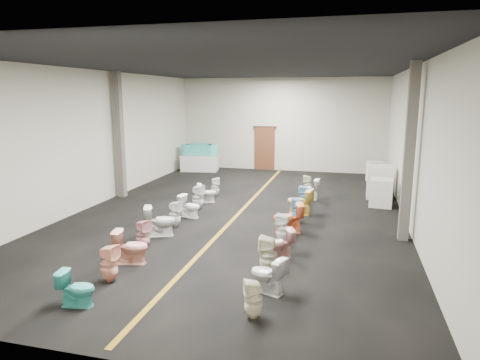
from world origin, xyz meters
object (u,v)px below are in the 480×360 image
(toilet_left_2, at_px, (131,247))
(toilet_right_9, at_px, (309,189))
(bathtub, at_px, (199,149))
(toilet_left_0, at_px, (77,288))
(toilet_right_2, at_px, (268,255))
(toilet_right_3, at_px, (279,243))
(appliance_crate_c, at_px, (377,182))
(toilet_left_7, at_px, (198,197))
(toilet_right_7, at_px, (300,202))
(toilet_left_9, at_px, (215,187))
(toilet_right_8, at_px, (304,196))
(toilet_right_6, at_px, (297,210))
(toilet_left_5, at_px, (175,214))
(appliance_crate_d, at_px, (375,172))
(toilet_right_0, at_px, (253,299))
(display_table, at_px, (200,163))
(toilet_left_8, at_px, (207,193))
(appliance_crate_a, at_px, (381,193))
(toilet_left_3, at_px, (143,234))
(toilet_right_4, at_px, (283,229))
(appliance_crate_b, at_px, (379,182))
(toilet_left_6, at_px, (190,206))
(toilet_right_10, at_px, (308,185))
(toilet_right_1, at_px, (268,275))
(toilet_left_4, at_px, (160,221))
(toilet_left_1, at_px, (109,263))
(toilet_right_5, at_px, (288,218))

(toilet_left_2, xyz_separation_m, toilet_right_9, (3.24, 6.92, 0.00))
(bathtub, bearing_deg, toilet_left_0, -83.41)
(toilet_right_2, height_order, toilet_right_3, toilet_right_2)
(appliance_crate_c, height_order, toilet_left_7, toilet_left_7)
(toilet_right_7, bearing_deg, toilet_right_3, 10.62)
(toilet_left_9, distance_m, toilet_right_8, 3.39)
(toilet_right_6, bearing_deg, toilet_left_5, -70.78)
(toilet_left_9, height_order, toilet_right_6, toilet_right_6)
(appliance_crate_d, height_order, toilet_left_0, appliance_crate_d)
(toilet_right_9, bearing_deg, toilet_right_0, 2.96)
(display_table, distance_m, toilet_left_8, 6.34)
(bathtub, distance_m, appliance_crate_c, 8.65)
(bathtub, relative_size, toilet_left_0, 2.81)
(appliance_crate_a, relative_size, toilet_right_0, 1.37)
(toilet_left_3, height_order, toilet_right_7, toilet_right_7)
(toilet_right_4, xyz_separation_m, toilet_right_9, (0.18, 4.75, 0.01))
(toilet_right_0, distance_m, toilet_right_8, 7.57)
(toilet_right_2, relative_size, toilet_right_6, 1.11)
(appliance_crate_b, relative_size, toilet_right_6, 1.61)
(display_table, relative_size, appliance_crate_a, 1.90)
(appliance_crate_a, bearing_deg, toilet_left_6, -153.59)
(appliance_crate_d, xyz_separation_m, toilet_left_0, (-5.64, -12.85, -0.11))
(toilet_right_10, bearing_deg, toilet_right_6, 1.66)
(toilet_left_6, distance_m, toilet_right_9, 4.57)
(toilet_right_1, bearing_deg, toilet_right_7, -157.92)
(toilet_left_5, relative_size, toilet_left_8, 1.12)
(toilet_left_4, bearing_deg, appliance_crate_c, -61.55)
(bathtub, distance_m, toilet_left_1, 12.78)
(toilet_left_0, height_order, toilet_left_3, toilet_left_3)
(appliance_crate_b, distance_m, toilet_right_1, 8.84)
(toilet_right_8, bearing_deg, appliance_crate_a, 107.51)
(toilet_left_3, distance_m, toilet_right_5, 3.87)
(toilet_left_5, relative_size, toilet_right_5, 0.91)
(appliance_crate_b, relative_size, toilet_left_5, 1.57)
(toilet_left_7, bearing_deg, toilet_left_9, 3.36)
(toilet_right_0, distance_m, toilet_right_4, 3.81)
(appliance_crate_a, xyz_separation_m, toilet_right_5, (-2.62, -3.60, -0.05))
(toilet_right_4, bearing_deg, toilet_right_8, -177.65)
(toilet_right_2, bearing_deg, toilet_right_5, 179.72)
(toilet_right_6, bearing_deg, toilet_right_2, -4.29)
(toilet_right_0, bearing_deg, toilet_right_1, 154.24)
(toilet_right_3, bearing_deg, toilet_right_1, -22.00)
(toilet_left_1, relative_size, toilet_right_10, 1.07)
(toilet_right_7, bearing_deg, toilet_left_7, -74.58)
(toilet_right_1, bearing_deg, toilet_right_5, -156.26)
(toilet_left_0, distance_m, toilet_right_6, 6.82)
(display_table, distance_m, toilet_right_2, 12.62)
(appliance_crate_a, relative_size, toilet_right_3, 1.37)
(toilet_right_9, bearing_deg, appliance_crate_b, 113.91)
(display_table, xyz_separation_m, toilet_right_0, (5.70, -13.16, -0.05))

